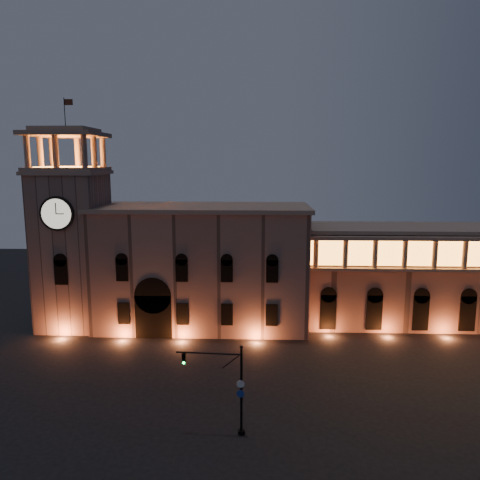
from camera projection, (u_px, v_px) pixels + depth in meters
The scene contains 5 objects.
ground at pixel (198, 398), 47.73m from camera, with size 160.00×160.00×0.00m, color black.
government_building at pixel (201, 266), 67.95m from camera, with size 30.80×12.80×17.60m.
clock_tower at pixel (72, 241), 67.02m from camera, with size 9.80×9.80×32.40m.
colonnade_wing at pixel (433, 274), 68.96m from camera, with size 40.60×11.50×14.50m.
traffic_light at pixel (230, 388), 40.78m from camera, with size 6.02×0.80×8.27m.
Camera 1 is at (5.87, -44.19, 23.86)m, focal length 35.00 mm.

